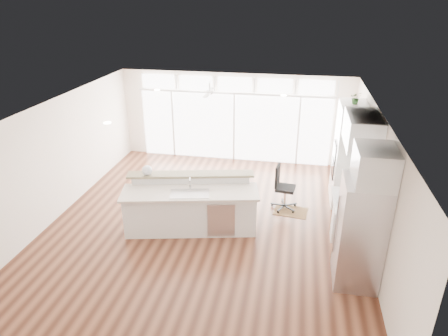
# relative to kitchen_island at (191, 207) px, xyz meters

# --- Properties ---
(floor) EXTENTS (7.00, 8.00, 0.02)m
(floor) POSITION_rel_kitchen_island_xyz_m (0.27, 0.28, -0.59)
(floor) COLOR #422014
(floor) RESTS_ON ground
(ceiling) EXTENTS (7.00, 8.00, 0.02)m
(ceiling) POSITION_rel_kitchen_island_xyz_m (0.27, 0.28, 2.12)
(ceiling) COLOR white
(ceiling) RESTS_ON wall_back
(wall_back) EXTENTS (7.00, 0.04, 2.70)m
(wall_back) POSITION_rel_kitchen_island_xyz_m (0.27, 4.28, 0.77)
(wall_back) COLOR white
(wall_back) RESTS_ON floor
(wall_front) EXTENTS (7.00, 0.04, 2.70)m
(wall_front) POSITION_rel_kitchen_island_xyz_m (0.27, -3.72, 0.77)
(wall_front) COLOR white
(wall_front) RESTS_ON floor
(wall_left) EXTENTS (0.04, 8.00, 2.70)m
(wall_left) POSITION_rel_kitchen_island_xyz_m (-3.23, 0.28, 0.77)
(wall_left) COLOR white
(wall_left) RESTS_ON floor
(wall_right) EXTENTS (0.04, 8.00, 2.70)m
(wall_right) POSITION_rel_kitchen_island_xyz_m (3.77, 0.28, 0.77)
(wall_right) COLOR white
(wall_right) RESTS_ON floor
(glass_wall) EXTENTS (5.80, 0.06, 2.08)m
(glass_wall) POSITION_rel_kitchen_island_xyz_m (0.27, 4.22, 0.47)
(glass_wall) COLOR white
(glass_wall) RESTS_ON wall_back
(transom_row) EXTENTS (5.90, 0.06, 0.40)m
(transom_row) POSITION_rel_kitchen_island_xyz_m (0.27, 4.22, 1.80)
(transom_row) COLOR white
(transom_row) RESTS_ON wall_back
(desk_window) EXTENTS (0.04, 0.85, 0.85)m
(desk_window) POSITION_rel_kitchen_island_xyz_m (3.73, 0.58, 0.97)
(desk_window) COLOR white
(desk_window) RESTS_ON wall_right
(ceiling_fan) EXTENTS (1.16, 1.16, 0.32)m
(ceiling_fan) POSITION_rel_kitchen_island_xyz_m (-0.23, 3.08, 1.90)
(ceiling_fan) COLOR silver
(ceiling_fan) RESTS_ON ceiling
(recessed_lights) EXTENTS (3.40, 3.00, 0.02)m
(recessed_lights) POSITION_rel_kitchen_island_xyz_m (0.27, 0.48, 2.10)
(recessed_lights) COLOR beige
(recessed_lights) RESTS_ON ceiling
(oven_cabinet) EXTENTS (0.64, 1.20, 2.50)m
(oven_cabinet) POSITION_rel_kitchen_island_xyz_m (3.44, 2.08, 0.67)
(oven_cabinet) COLOR white
(oven_cabinet) RESTS_ON floor
(desk_nook) EXTENTS (0.72, 1.30, 0.76)m
(desk_nook) POSITION_rel_kitchen_island_xyz_m (3.40, 0.58, -0.20)
(desk_nook) COLOR white
(desk_nook) RESTS_ON floor
(upper_cabinets) EXTENTS (0.64, 1.30, 0.64)m
(upper_cabinets) POSITION_rel_kitchen_island_xyz_m (3.44, 0.58, 1.77)
(upper_cabinets) COLOR white
(upper_cabinets) RESTS_ON wall_right
(refrigerator) EXTENTS (0.76, 0.90, 2.00)m
(refrigerator) POSITION_rel_kitchen_island_xyz_m (3.38, -1.07, 0.42)
(refrigerator) COLOR #BAB9BE
(refrigerator) RESTS_ON floor
(fridge_cabinet) EXTENTS (0.64, 0.90, 0.60)m
(fridge_cabinet) POSITION_rel_kitchen_island_xyz_m (3.44, -1.07, 1.72)
(fridge_cabinet) COLOR white
(fridge_cabinet) RESTS_ON wall_right
(framed_photos) EXTENTS (0.06, 0.22, 0.80)m
(framed_photos) POSITION_rel_kitchen_island_xyz_m (3.73, 1.20, 0.82)
(framed_photos) COLOR black
(framed_photos) RESTS_ON wall_right
(kitchen_island) EXTENTS (3.10, 1.70, 1.17)m
(kitchen_island) POSITION_rel_kitchen_island_xyz_m (0.00, 0.00, 0.00)
(kitchen_island) COLOR white
(kitchen_island) RESTS_ON floor
(rug) EXTENTS (0.86, 0.66, 0.01)m
(rug) POSITION_rel_kitchen_island_xyz_m (2.16, 1.22, -0.58)
(rug) COLOR #3E2713
(rug) RESTS_ON floor
(office_chair) EXTENTS (0.64, 0.60, 1.11)m
(office_chair) POSITION_rel_kitchen_island_xyz_m (1.99, 1.35, -0.03)
(office_chair) COLOR black
(office_chair) RESTS_ON floor
(fishbowl) EXTENTS (0.28, 0.28, 0.23)m
(fishbowl) POSITION_rel_kitchen_island_xyz_m (-1.01, 0.19, 0.70)
(fishbowl) COLOR silver
(fishbowl) RESTS_ON kitchen_island
(monitor) EXTENTS (0.14, 0.48, 0.40)m
(monitor) POSITION_rel_kitchen_island_xyz_m (3.32, 0.58, 0.38)
(monitor) COLOR black
(monitor) RESTS_ON desk_nook
(keyboard) EXTENTS (0.12, 0.29, 0.01)m
(keyboard) POSITION_rel_kitchen_island_xyz_m (3.15, 0.58, 0.18)
(keyboard) COLOR silver
(keyboard) RESTS_ON desk_nook
(potted_plant) EXTENTS (0.27, 0.30, 0.22)m
(potted_plant) POSITION_rel_kitchen_island_xyz_m (3.44, 2.08, 2.03)
(potted_plant) COLOR #315E28
(potted_plant) RESTS_ON oven_cabinet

